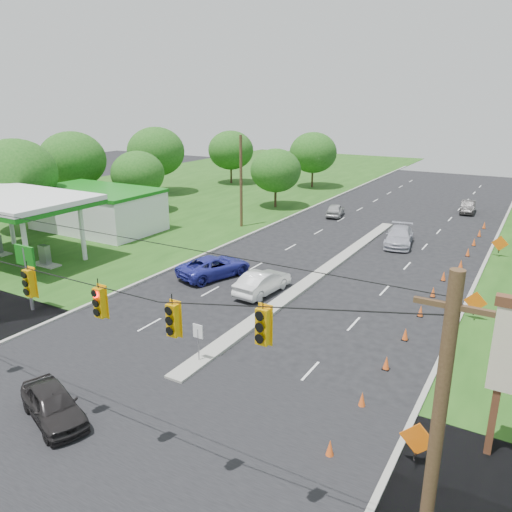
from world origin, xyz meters
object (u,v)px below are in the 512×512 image
Objects in this scene: black_sedan at (53,404)px; blue_pickup at (214,266)px; gas_station at (85,207)px; white_sedan at (263,282)px.

blue_pickup reaches higher than black_sedan.
gas_station is 17.70m from blue_pickup.
blue_pickup is at bearing -8.75° from white_sedan.
white_sedan is at bearing 18.74° from black_sedan.
blue_pickup is (-4.12, 17.11, 0.07)m from black_sedan.
blue_pickup is at bearing -12.07° from gas_station.
gas_station reaches higher than black_sedan.
gas_station is at bearing 66.13° from black_sedan.
gas_station is 29.85m from black_sedan.
black_sedan is 17.60m from blue_pickup.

